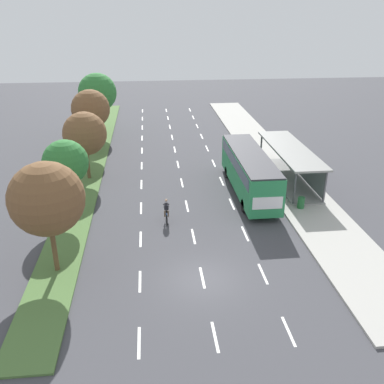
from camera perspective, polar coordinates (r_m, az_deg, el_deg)
ground_plane at (r=24.10m, az=1.46°, el=-11.76°), size 140.00×140.00×0.00m
median_strip at (r=42.22m, az=-13.35°, el=3.80°), size 2.60×52.00×0.12m
sidewalk_right at (r=43.48m, az=10.27°, el=4.68°), size 4.50×52.00×0.15m
lane_divider_left at (r=40.90m, az=-6.82°, el=3.56°), size 0.14×48.95×0.01m
lane_divider_center at (r=40.97m, az=-1.91°, el=3.75°), size 0.14×48.95×0.01m
lane_divider_right at (r=41.34m, az=2.94°, el=3.92°), size 0.14×48.95×0.01m
bus_shelter at (r=37.32m, az=13.45°, el=4.11°), size 2.90×10.89×2.86m
bus at (r=34.24m, az=7.76°, el=3.13°), size 2.54×11.29×3.37m
cyclist at (r=29.76m, az=-3.47°, el=-2.64°), size 0.46×1.82×1.71m
median_tree_nearest at (r=23.81m, az=-19.05°, el=-0.90°), size 4.08×4.08×6.52m
median_tree_second at (r=30.55m, az=-16.73°, el=3.83°), size 3.18×3.18×5.60m
median_tree_third at (r=37.22m, az=-14.30°, el=7.64°), size 3.72×3.72×5.89m
median_tree_fourth at (r=44.02m, az=-13.55°, el=10.85°), size 3.84×3.84×6.47m
median_tree_fifth at (r=50.94m, az=-12.67°, el=12.99°), size 4.39×4.39×7.07m
trash_bin at (r=32.57m, az=14.53°, el=-1.40°), size 0.52×0.52×0.85m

